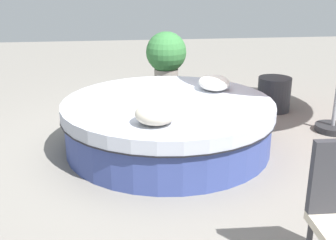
{
  "coord_description": "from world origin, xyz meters",
  "views": [
    {
      "loc": [
        4.58,
        -0.53,
        1.98
      ],
      "look_at": [
        0.0,
        0.0,
        0.34
      ],
      "focal_mm": 45.85,
      "sensor_mm": 36.0,
      "label": 1
    }
  ],
  "objects_px": {
    "planter": "(166,58)",
    "side_table": "(274,94)",
    "throw_pillow_0": "(155,114)",
    "throw_pillow_1": "(214,83)",
    "round_bed": "(168,124)"
  },
  "relations": [
    {
      "from": "round_bed",
      "to": "throw_pillow_1",
      "type": "relative_size",
      "value": 5.14
    },
    {
      "from": "throw_pillow_1",
      "to": "planter",
      "type": "relative_size",
      "value": 0.45
    },
    {
      "from": "throw_pillow_1",
      "to": "side_table",
      "type": "height_order",
      "value": "throw_pillow_1"
    },
    {
      "from": "round_bed",
      "to": "throw_pillow_1",
      "type": "height_order",
      "value": "throw_pillow_1"
    },
    {
      "from": "throw_pillow_1",
      "to": "throw_pillow_0",
      "type": "bearing_deg",
      "value": -35.71
    },
    {
      "from": "throw_pillow_0",
      "to": "throw_pillow_1",
      "type": "height_order",
      "value": "throw_pillow_0"
    },
    {
      "from": "round_bed",
      "to": "planter",
      "type": "xyz_separation_m",
      "value": [
        -2.25,
        0.23,
        0.32
      ]
    },
    {
      "from": "throw_pillow_0",
      "to": "round_bed",
      "type": "bearing_deg",
      "value": 164.3
    },
    {
      "from": "throw_pillow_0",
      "to": "side_table",
      "type": "distance_m",
      "value": 2.74
    },
    {
      "from": "round_bed",
      "to": "throw_pillow_0",
      "type": "distance_m",
      "value": 0.84
    },
    {
      "from": "throw_pillow_0",
      "to": "side_table",
      "type": "relative_size",
      "value": 0.82
    },
    {
      "from": "throw_pillow_0",
      "to": "throw_pillow_1",
      "type": "bearing_deg",
      "value": 144.29
    },
    {
      "from": "throw_pillow_0",
      "to": "side_table",
      "type": "bearing_deg",
      "value": 135.55
    },
    {
      "from": "planter",
      "to": "side_table",
      "type": "height_order",
      "value": "planter"
    },
    {
      "from": "throw_pillow_1",
      "to": "planter",
      "type": "xyz_separation_m",
      "value": [
        -1.84,
        -0.39,
        -0.04
      ]
    }
  ]
}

